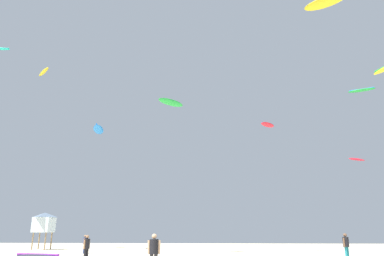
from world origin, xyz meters
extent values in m
cylinder|color=black|center=(-0.64, 5.74, 1.19)|extent=(0.40, 0.40, 0.65)
cylinder|color=tan|center=(-0.88, 5.72, 1.17)|extent=(0.12, 0.12, 0.60)
cylinder|color=tan|center=(-0.41, 5.77, 1.17)|extent=(0.12, 0.12, 0.60)
sphere|color=tan|center=(-0.64, 5.74, 1.64)|extent=(0.24, 0.24, 0.24)
cylinder|color=teal|center=(11.02, 15.46, 0.44)|extent=(0.17, 0.17, 0.88)
cylinder|color=teal|center=(10.87, 15.32, 0.44)|extent=(0.17, 0.17, 0.88)
cylinder|color=black|center=(10.95, 15.39, 1.21)|extent=(0.40, 0.40, 0.66)
cylinder|color=brown|center=(11.12, 15.56, 1.19)|extent=(0.12, 0.12, 0.61)
cylinder|color=brown|center=(10.78, 15.23, 1.19)|extent=(0.12, 0.12, 0.61)
sphere|color=brown|center=(10.95, 15.39, 1.67)|extent=(0.24, 0.24, 0.24)
cylinder|color=black|center=(-6.17, 11.90, 0.41)|extent=(0.16, 0.16, 0.83)
cylinder|color=black|center=(-6.10, 12.08, 0.41)|extent=(0.16, 0.16, 0.83)
cylinder|color=black|center=(-6.13, 11.99, 1.14)|extent=(0.38, 0.38, 0.62)
cylinder|color=#936B4C|center=(-6.21, 11.78, 1.11)|extent=(0.11, 0.11, 0.57)
cylinder|color=#936B4C|center=(-6.06, 12.20, 1.11)|extent=(0.11, 0.11, 0.57)
sphere|color=#936B4C|center=(-6.13, 11.99, 1.57)|extent=(0.22, 0.22, 0.22)
cylinder|color=navy|center=(-10.37, 22.97, 0.41)|extent=(0.15, 0.15, 0.82)
cylinder|color=navy|center=(-10.36, 22.78, 0.41)|extent=(0.15, 0.15, 0.82)
cylinder|color=navy|center=(-10.37, 22.88, 1.12)|extent=(0.37, 0.37, 0.61)
cylinder|color=#936B4C|center=(-10.38, 23.10, 1.10)|extent=(0.11, 0.11, 0.56)
cylinder|color=#936B4C|center=(-10.36, 22.66, 1.10)|extent=(0.11, 0.11, 0.56)
sphere|color=#936B4C|center=(-10.37, 22.88, 1.54)|extent=(0.22, 0.22, 0.22)
cylinder|color=purple|center=(-10.10, 13.57, 0.39)|extent=(3.50, 1.24, 0.17)
cylinder|color=#8C704C|center=(-17.62, 31.32, 0.95)|extent=(0.14, 0.14, 1.90)
cylinder|color=#8C704C|center=(-17.62, 29.82, 0.95)|extent=(0.14, 0.14, 1.90)
cylinder|color=#8C704C|center=(-19.12, 31.32, 0.95)|extent=(0.14, 0.14, 1.90)
cylinder|color=#8C704C|center=(-19.12, 29.82, 0.95)|extent=(0.14, 0.14, 1.90)
cube|color=silver|center=(-18.37, 30.57, 2.75)|extent=(2.00, 2.00, 1.70)
pyramid|color=slate|center=(-18.37, 30.57, 3.87)|extent=(2.30, 2.30, 0.55)
ellipsoid|color=green|center=(-2.41, 22.29, 14.43)|extent=(2.74, 2.82, 0.60)
ellipsoid|color=green|center=(20.82, 33.45, 19.55)|extent=(3.36, 2.02, 0.41)
cylinder|color=blue|center=(20.82, 33.45, 19.70)|extent=(2.84, 1.19, 0.14)
ellipsoid|color=yellow|center=(13.81, 22.31, 25.20)|extent=(4.39, 3.20, 1.00)
ellipsoid|color=blue|center=(-12.79, 30.88, 14.32)|extent=(1.93, 4.17, 0.67)
cylinder|color=blue|center=(-12.79, 30.88, 14.50)|extent=(0.87, 3.66, 0.18)
ellipsoid|color=red|center=(7.69, 26.99, 13.26)|extent=(1.97, 2.00, 0.49)
cylinder|color=blue|center=(7.69, 26.99, 13.36)|extent=(1.46, 1.50, 0.10)
ellipsoid|color=yellow|center=(-20.79, 30.64, 22.46)|extent=(2.88, 3.02, 0.84)
ellipsoid|color=red|center=(20.83, 38.22, 11.43)|extent=(2.84, 1.99, 0.60)
camera|label=1|loc=(2.53, -11.37, 1.76)|focal=33.66mm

